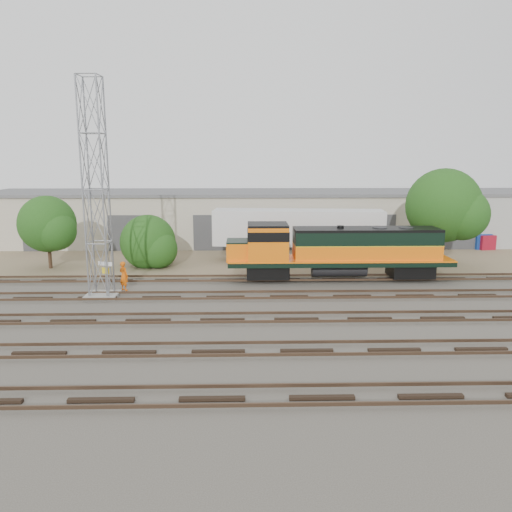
{
  "coord_description": "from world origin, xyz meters",
  "views": [
    {
      "loc": [
        -2.81,
        -28.75,
        8.65
      ],
      "look_at": [
        -2.02,
        4.0,
        2.2
      ],
      "focal_mm": 35.0,
      "sensor_mm": 36.0,
      "label": 1
    }
  ],
  "objects_px": {
    "worker": "(124,276)",
    "semi_trailer": "(302,229)",
    "signal_tower": "(96,193)",
    "locomotive": "(336,250)"
  },
  "relations": [
    {
      "from": "locomotive",
      "to": "semi_trailer",
      "type": "distance_m",
      "value": 7.09
    },
    {
      "from": "locomotive",
      "to": "worker",
      "type": "xyz_separation_m",
      "value": [
        -14.51,
        -2.44,
        -1.24
      ]
    },
    {
      "from": "semi_trailer",
      "to": "worker",
      "type": "bearing_deg",
      "value": -138.62
    },
    {
      "from": "signal_tower",
      "to": "semi_trailer",
      "type": "xyz_separation_m",
      "value": [
        13.9,
        10.87,
        -3.8
      ]
    },
    {
      "from": "locomotive",
      "to": "semi_trailer",
      "type": "xyz_separation_m",
      "value": [
        -1.64,
        6.88,
        0.53
      ]
    },
    {
      "from": "locomotive",
      "to": "signal_tower",
      "type": "bearing_deg",
      "value": -165.61
    },
    {
      "from": "worker",
      "to": "semi_trailer",
      "type": "bearing_deg",
      "value": -108.02
    },
    {
      "from": "signal_tower",
      "to": "worker",
      "type": "distance_m",
      "value": 5.87
    },
    {
      "from": "locomotive",
      "to": "semi_trailer",
      "type": "bearing_deg",
      "value": 103.39
    },
    {
      "from": "locomotive",
      "to": "semi_trailer",
      "type": "height_order",
      "value": "semi_trailer"
    }
  ]
}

